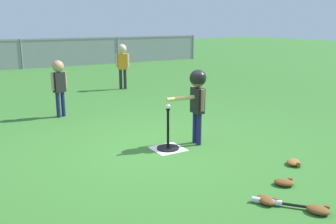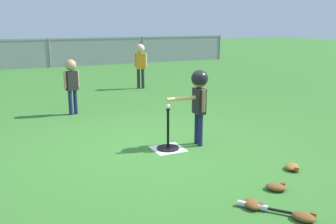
% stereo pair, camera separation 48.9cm
% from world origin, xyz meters
% --- Properties ---
extents(ground_plane, '(60.00, 60.00, 0.00)m').
position_xyz_m(ground_plane, '(0.00, 0.00, 0.00)').
color(ground_plane, '#336B28').
extents(home_plate, '(0.44, 0.44, 0.01)m').
position_xyz_m(home_plate, '(0.17, -0.10, 0.00)').
color(home_plate, white).
rests_on(home_plate, ground_plane).
extents(batting_tee, '(0.32, 0.32, 0.60)m').
position_xyz_m(batting_tee, '(0.17, -0.10, 0.09)').
color(batting_tee, black).
rests_on(batting_tee, ground_plane).
extents(baseball_on_tee, '(0.07, 0.07, 0.07)m').
position_xyz_m(baseball_on_tee, '(0.17, -0.10, 0.63)').
color(baseball_on_tee, white).
rests_on(baseball_on_tee, batting_tee).
extents(batter_child, '(0.63, 0.32, 1.12)m').
position_xyz_m(batter_child, '(0.65, -0.11, 0.80)').
color(batter_child, '#191E4C').
rests_on(batter_child, ground_plane).
extents(fielder_near_left, '(0.31, 0.22, 1.09)m').
position_xyz_m(fielder_near_left, '(-0.67, 2.56, 0.70)').
color(fielder_near_left, '#191E4C').
rests_on(fielder_near_left, ground_plane).
extents(fielder_deep_center, '(0.35, 0.24, 1.21)m').
position_xyz_m(fielder_deep_center, '(1.59, 4.75, 0.78)').
color(fielder_deep_center, '#262626').
rests_on(fielder_deep_center, ground_plane).
extents(spare_bat_silver, '(0.44, 0.48, 0.06)m').
position_xyz_m(spare_bat_silver, '(0.22, -2.08, 0.03)').
color(spare_bat_silver, silver).
rests_on(spare_bat_silver, ground_plane).
extents(glove_by_plate, '(0.27, 0.26, 0.07)m').
position_xyz_m(glove_by_plate, '(1.25, -1.44, 0.04)').
color(glove_by_plate, brown).
rests_on(glove_by_plate, ground_plane).
extents(glove_near_bats, '(0.25, 0.27, 0.07)m').
position_xyz_m(glove_near_bats, '(0.48, -2.42, 0.04)').
color(glove_near_bats, brown).
rests_on(glove_near_bats, ground_plane).
extents(glove_tossed_aside, '(0.27, 0.27, 0.07)m').
position_xyz_m(glove_tossed_aside, '(0.67, -1.81, 0.04)').
color(glove_tossed_aside, brown).
rests_on(glove_tossed_aside, ground_plane).
extents(glove_outfield_drop, '(0.19, 0.24, 0.07)m').
position_xyz_m(glove_outfield_drop, '(0.19, -2.02, 0.04)').
color(glove_outfield_drop, brown).
rests_on(glove_outfield_drop, ground_plane).
extents(outfield_fence, '(16.06, 0.06, 1.15)m').
position_xyz_m(outfield_fence, '(0.00, 10.76, 0.62)').
color(outfield_fence, slate).
rests_on(outfield_fence, ground_plane).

